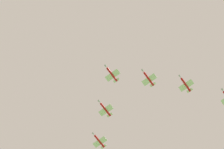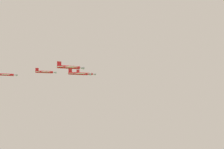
{
  "view_description": "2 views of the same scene",
  "coord_description": "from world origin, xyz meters",
  "px_view_note": "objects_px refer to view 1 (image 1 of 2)",
  "views": [
    {
      "loc": [
        38.63,
        -42.54,
        3.67
      ],
      "look_at": [
        -17.71,
        -16.34,
        212.58
      ],
      "focal_mm": 59.24,
      "sensor_mm": 36.0,
      "label": 1
    },
    {
      "loc": [
        -184.62,
        2.93,
        203.68
      ],
      "look_at": [
        -24.27,
        -29.88,
        212.0
      ],
      "focal_mm": 50.52,
      "sensor_mm": 36.0,
      "label": 2
    }
  ],
  "objects_px": {
    "jet_port_inner": "(148,79)",
    "jet_port_outer": "(185,84)",
    "jet_starboard_inner": "(105,109)",
    "jet_starboard_outer": "(99,141)",
    "jet_lead": "(112,74)"
  },
  "relations": [
    {
      "from": "jet_port_inner",
      "to": "jet_starboard_outer",
      "type": "relative_size",
      "value": 1.0
    },
    {
      "from": "jet_port_inner",
      "to": "jet_port_outer",
      "type": "xyz_separation_m",
      "value": [
        6.37,
        21.3,
        -1.33
      ]
    },
    {
      "from": "jet_starboard_inner",
      "to": "jet_port_inner",
      "type": "bearing_deg",
      "value": 180.0
    },
    {
      "from": "jet_port_outer",
      "to": "jet_starboard_outer",
      "type": "distance_m",
      "value": 63.86
    },
    {
      "from": "jet_lead",
      "to": "jet_port_inner",
      "type": "distance_m",
      "value": 22.13
    },
    {
      "from": "jet_port_inner",
      "to": "jet_starboard_outer",
      "type": "xyz_separation_m",
      "value": [
        -49.35,
        -9.88,
        -0.87
      ]
    },
    {
      "from": "jet_port_inner",
      "to": "jet_starboard_inner",
      "type": "bearing_deg",
      "value": 0.0
    },
    {
      "from": "jet_starboard_outer",
      "to": "jet_starboard_inner",
      "type": "bearing_deg",
      "value": 135.88
    },
    {
      "from": "jet_port_outer",
      "to": "jet_starboard_outer",
      "type": "relative_size",
      "value": 1.0
    },
    {
      "from": "jet_lead",
      "to": "jet_starboard_inner",
      "type": "xyz_separation_m",
      "value": [
        -21.39,
        5.54,
        -1.1
      ]
    },
    {
      "from": "jet_port_inner",
      "to": "jet_port_outer",
      "type": "distance_m",
      "value": 22.28
    },
    {
      "from": "jet_lead",
      "to": "jet_port_inner",
      "type": "height_order",
      "value": "jet_port_inner"
    },
    {
      "from": "jet_port_inner",
      "to": "jet_port_outer",
      "type": "relative_size",
      "value": 1.0
    },
    {
      "from": "jet_port_outer",
      "to": "jet_starboard_outer",
      "type": "xyz_separation_m",
      "value": [
        -55.72,
        -31.19,
        0.46
      ]
    },
    {
      "from": "jet_port_outer",
      "to": "jet_starboard_inner",
      "type": "bearing_deg",
      "value": 17.91
    }
  ]
}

